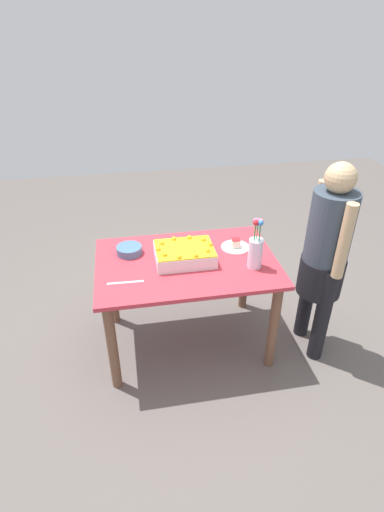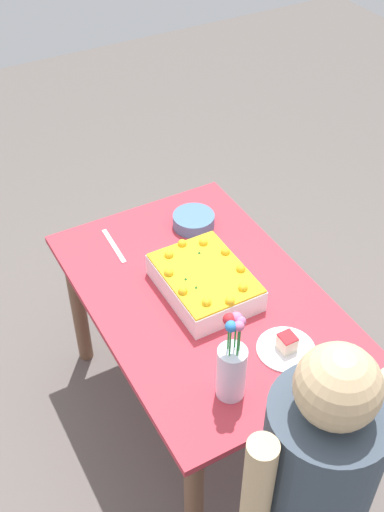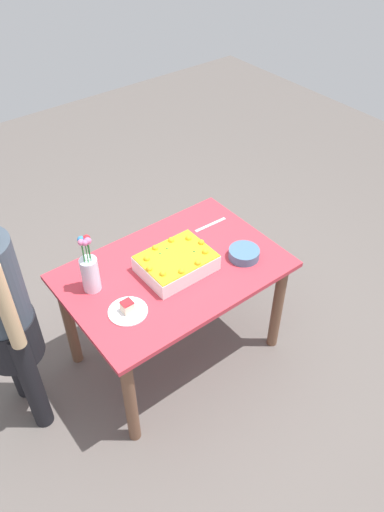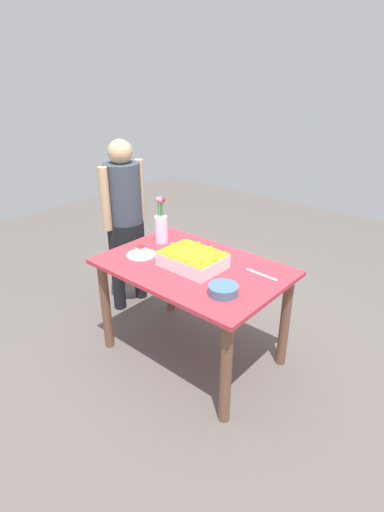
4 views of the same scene
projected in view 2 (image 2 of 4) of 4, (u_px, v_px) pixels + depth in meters
ground_plane at (201, 408)px, 3.02m from camera, size 8.00×8.00×0.00m
dining_table at (203, 317)px, 2.60m from camera, size 1.27×0.85×0.76m
sheet_cake at (205, 281)px, 2.49m from camera, size 0.41×0.31×0.13m
serving_plate_with_slice at (286, 347)px, 2.29m from camera, size 0.21×0.21×0.07m
cake_knife at (114, 246)px, 2.73m from camera, size 0.24×0.03×0.00m
flower_vase at (232, 367)px, 2.07m from camera, size 0.10×0.10×0.37m
fruit_bowl at (194, 220)px, 2.81m from camera, size 0.18×0.18×0.06m
person_standing at (308, 506)px, 1.76m from camera, size 0.31×0.45×1.49m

